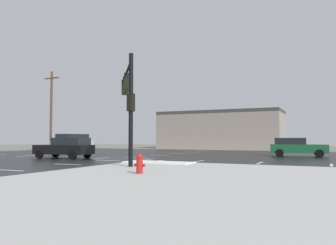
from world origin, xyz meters
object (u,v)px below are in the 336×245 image
suv_silver (72,143)px  sedan_black (66,147)px  sedan_green (297,147)px  fire_hydrant (140,163)px  traffic_signal_mast (128,93)px  utility_pole_far (51,109)px

suv_silver → sedan_black: bearing=-137.2°
sedan_green → fire_hydrant: bearing=-108.4°
traffic_signal_mast → sedan_green: traffic_signal_mast is taller
traffic_signal_mast → suv_silver: size_ratio=1.15×
traffic_signal_mast → sedan_green: 16.74m
sedan_green → utility_pole_far: size_ratio=0.48×
traffic_signal_mast → sedan_black: bearing=26.3°
suv_silver → sedan_green: bearing=-83.4°
traffic_signal_mast → suv_silver: (-15.74, 13.51, -2.99)m
sedan_black → suv_silver: bearing=-54.8°
sedan_black → fire_hydrant: bearing=140.3°
sedan_green → suv_silver: size_ratio=0.94×
sedan_black → traffic_signal_mast: bearing=149.4°
traffic_signal_mast → fire_hydrant: traffic_signal_mast is taller
fire_hydrant → utility_pole_far: (-23.07, 18.59, 4.50)m
sedan_green → utility_pole_far: 27.85m
fire_hydrant → utility_pole_far: utility_pole_far is taller
sedan_green → traffic_signal_mast: bearing=-122.4°
traffic_signal_mast → fire_hydrant: (3.11, -4.07, -3.54)m
suv_silver → utility_pole_far: bearing=80.5°
traffic_signal_mast → suv_silver: traffic_signal_mast is taller
sedan_green → sedan_black: 18.91m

